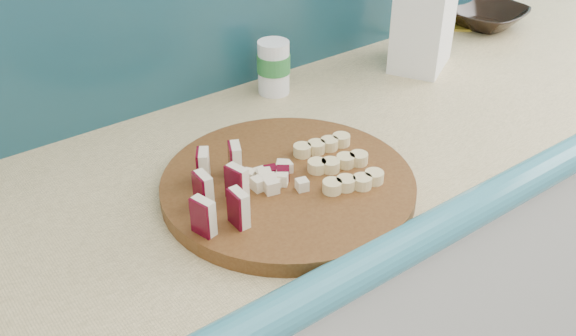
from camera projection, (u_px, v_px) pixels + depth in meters
The scene contains 9 objects.
kitchen_counter at pixel (449, 243), 1.61m from camera, with size 2.20×0.63×0.91m.
cutting_board at pixel (288, 185), 1.01m from camera, with size 0.40×0.40×0.02m, color #46260F.
apple_wedges at pixel (220, 187), 0.93m from camera, with size 0.14×0.16×0.05m.
apple_chunks at pixel (273, 177), 0.99m from camera, with size 0.07×0.06×0.02m.
banana_slices at pixel (338, 163), 1.02m from camera, with size 0.13×0.16×0.02m.
brown_bowl at pixel (484, 16), 1.61m from camera, with size 0.20×0.20×0.05m, color black.
flour_bag at pixel (425, 10), 1.35m from camera, with size 0.15×0.11×0.25m, color white.
canister at pixel (274, 66), 1.28m from camera, with size 0.07×0.07×0.11m.
banana_peel at pixel (420, 31), 1.59m from camera, with size 0.22×0.18×0.01m.
Camera 1 is at (-0.97, 0.74, 1.49)m, focal length 40.00 mm.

